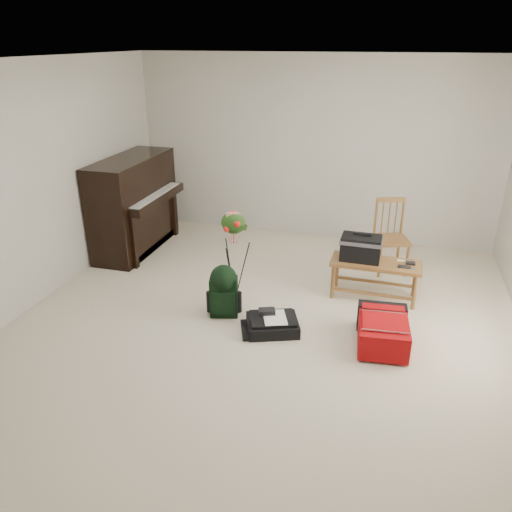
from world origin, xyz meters
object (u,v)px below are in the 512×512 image
(green_backpack, at_px, (224,288))
(black_duffel, at_px, (272,324))
(dining_chair, at_px, (391,237))
(red_suitcase, at_px, (383,328))
(piano, at_px, (135,206))
(flower_stand, at_px, (234,258))
(bench, at_px, (366,253))

(green_backpack, bearing_deg, black_duffel, -30.51)
(dining_chair, xyz_separation_m, red_suitcase, (0.00, -1.67, -0.29))
(dining_chair, bearing_deg, piano, 164.59)
(dining_chair, distance_m, flower_stand, 2.05)
(black_duffel, bearing_deg, bench, 30.75)
(red_suitcase, bearing_deg, bench, 101.19)
(red_suitcase, bearing_deg, green_backpack, 172.52)
(green_backpack, bearing_deg, bench, 17.05)
(dining_chair, relative_size, red_suitcase, 1.28)
(piano, bearing_deg, black_duffel, -34.33)
(dining_chair, distance_m, green_backpack, 2.28)
(black_duffel, xyz_separation_m, flower_stand, (-0.55, 0.48, 0.44))
(bench, distance_m, black_duffel, 1.35)
(bench, relative_size, flower_stand, 0.91)
(piano, height_order, red_suitcase, piano)
(piano, xyz_separation_m, bench, (3.08, -0.57, -0.08))
(piano, distance_m, red_suitcase, 3.68)
(black_duffel, height_order, green_backpack, green_backpack)
(piano, relative_size, black_duffel, 2.48)
(black_duffel, bearing_deg, dining_chair, 38.50)
(dining_chair, height_order, red_suitcase, dining_chair)
(bench, bearing_deg, dining_chair, 72.52)
(green_backpack, bearing_deg, flower_stand, 73.01)
(green_backpack, bearing_deg, piano, 126.22)
(bench, height_order, green_backpack, bench)
(black_duffel, xyz_separation_m, green_backpack, (-0.56, 0.16, 0.23))
(piano, xyz_separation_m, flower_stand, (1.75, -1.09, -0.08))
(piano, bearing_deg, dining_chair, 3.39)
(black_duffel, distance_m, flower_stand, 0.85)
(green_backpack, xyz_separation_m, flower_stand, (0.01, 0.32, 0.21))
(piano, relative_size, red_suitcase, 2.13)
(green_backpack, height_order, flower_stand, flower_stand)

